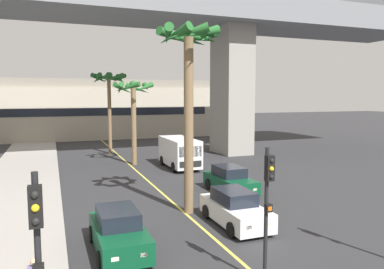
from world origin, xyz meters
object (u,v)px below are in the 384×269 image
(palm_tree_mid_median, at_px, (109,86))
(palm_tree_far_median, at_px, (133,99))
(car_queue_second, at_px, (235,209))
(car_queue_third, at_px, (118,232))
(car_queue_front, at_px, (230,181))
(palm_tree_near_median, at_px, (189,66))
(delivery_van, at_px, (179,152))
(traffic_light_left_sidewalk_corner, at_px, (38,253))
(traffic_light_median_near, at_px, (268,197))

(palm_tree_mid_median, height_order, palm_tree_far_median, palm_tree_mid_median)
(palm_tree_far_median, bearing_deg, car_queue_second, -86.00)
(car_queue_third, bearing_deg, car_queue_front, 38.68)
(car_queue_front, height_order, palm_tree_near_median, palm_tree_near_median)
(palm_tree_mid_median, bearing_deg, delivery_van, -66.16)
(palm_tree_mid_median, bearing_deg, traffic_light_left_sidewalk_corner, -100.71)
(traffic_light_median_near, bearing_deg, delivery_van, 79.25)
(car_queue_front, distance_m, traffic_light_left_sidewalk_corner, 16.09)
(car_queue_second, bearing_deg, delivery_van, 81.63)
(traffic_light_left_sidewalk_corner, height_order, palm_tree_near_median, palm_tree_near_median)
(car_queue_second, xyz_separation_m, palm_tree_far_median, (-1.12, 16.06, 4.75))
(traffic_light_left_sidewalk_corner, distance_m, traffic_light_median_near, 6.64)
(car_queue_front, height_order, car_queue_second, same)
(car_queue_second, distance_m, palm_tree_mid_median, 23.60)
(palm_tree_far_median, bearing_deg, traffic_light_left_sidewalk_corner, -105.92)
(delivery_van, bearing_deg, car_queue_third, -116.71)
(palm_tree_far_median, bearing_deg, car_queue_front, -72.75)
(car_queue_front, bearing_deg, traffic_light_left_sidewalk_corner, -129.14)
(car_queue_third, bearing_deg, delivery_van, 63.29)
(car_queue_front, xyz_separation_m, traffic_light_median_near, (-3.82, -10.13, 1.99))
(palm_tree_mid_median, bearing_deg, car_queue_front, -76.05)
(palm_tree_far_median, bearing_deg, palm_tree_near_median, -90.68)
(car_queue_second, bearing_deg, traffic_light_left_sidewalk_corner, -136.86)
(car_queue_second, height_order, car_queue_third, same)
(traffic_light_left_sidewalk_corner, relative_size, traffic_light_median_near, 1.00)
(car_queue_front, xyz_separation_m, traffic_light_left_sidewalk_corner, (-10.07, -12.37, 2.14))
(car_queue_third, relative_size, palm_tree_mid_median, 0.51)
(car_queue_third, distance_m, palm_tree_mid_median, 24.69)
(car_queue_front, relative_size, traffic_light_left_sidewalk_corner, 0.98)
(traffic_light_median_near, relative_size, palm_tree_far_median, 0.60)
(delivery_van, xyz_separation_m, palm_tree_far_median, (-3.11, 2.57, 4.18))
(car_queue_second, height_order, traffic_light_median_near, traffic_light_median_near)
(traffic_light_left_sidewalk_corner, relative_size, palm_tree_far_median, 0.60)
(car_queue_second, distance_m, delivery_van, 13.65)
(palm_tree_mid_median, xyz_separation_m, palm_tree_far_median, (0.98, -6.68, -1.22))
(car_queue_third, distance_m, palm_tree_near_median, 8.26)
(delivery_van, relative_size, traffic_light_median_near, 1.25)
(palm_tree_far_median, bearing_deg, palm_tree_mid_median, 98.32)
(traffic_light_median_near, bearing_deg, palm_tree_near_median, 88.06)
(traffic_light_median_near, xyz_separation_m, palm_tree_near_median, (0.25, 7.41, 4.40))
(traffic_light_median_near, relative_size, palm_tree_mid_median, 0.52)
(palm_tree_mid_median, bearing_deg, car_queue_third, -97.70)
(car_queue_second, relative_size, car_queue_third, 1.00)
(car_queue_front, bearing_deg, palm_tree_near_median, -142.63)
(palm_tree_near_median, height_order, palm_tree_far_median, palm_tree_near_median)
(car_queue_second, bearing_deg, palm_tree_near_median, 118.72)
(car_queue_front, height_order, palm_tree_mid_median, palm_tree_mid_median)
(car_queue_third, xyz_separation_m, palm_tree_mid_median, (3.21, 23.74, 5.97))
(delivery_van, xyz_separation_m, traffic_light_left_sidewalk_corner, (-9.77, -20.78, 1.58))
(traffic_light_median_near, bearing_deg, car_queue_front, 69.34)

